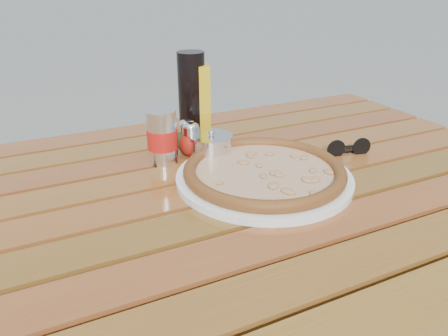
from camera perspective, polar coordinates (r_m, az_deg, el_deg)
name	(u,v)px	position (r m, az deg, el deg)	size (l,w,h in m)	color
table	(228,218)	(0.91, 0.55, -6.52)	(1.40, 0.90, 0.75)	#361B0C
plate	(264,178)	(0.90, 5.23, -1.25)	(0.36, 0.36, 0.01)	white
pizza	(264,171)	(0.89, 5.27, -0.34)	(0.34, 0.34, 0.03)	beige
pepper_shaker	(191,140)	(1.01, -4.31, 3.65)	(0.07, 0.07, 0.08)	#B22114
oregano_shaker	(187,137)	(1.03, -4.83, 4.05)	(0.06, 0.06, 0.08)	#39441B
dark_bottle	(192,98)	(1.08, -4.22, 9.16)	(0.07, 0.07, 0.22)	black
soda_can	(162,137)	(0.97, -8.08, 4.02)	(0.08, 0.08, 0.12)	silver
olive_oil_cruet	(198,103)	(1.08, -3.45, 8.49)	(0.07, 0.07, 0.21)	gold
parmesan_tin	(211,147)	(0.98, -1.65, 2.73)	(0.12, 0.12, 0.07)	silver
sunglasses	(348,149)	(1.06, 15.92, 2.46)	(0.11, 0.04, 0.04)	black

